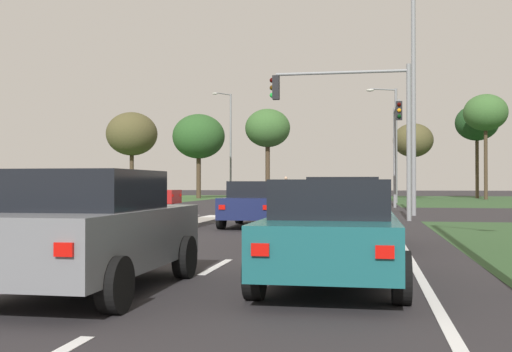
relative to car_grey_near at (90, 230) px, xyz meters
name	(u,v)px	position (x,y,z in m)	size (l,w,h in m)	color
ground_plane	(247,212)	(-2.43, 23.44, -0.82)	(200.00, 200.00, 0.00)	#282628
grass_verge_far_left	(37,198)	(-27.93, 47.94, -0.81)	(35.00, 35.00, 0.01)	#385B2D
median_island_near	(74,249)	(-2.43, 4.44, -0.75)	(1.20, 22.00, 0.14)	gray
median_island_far	(300,199)	(-2.43, 48.44, -0.75)	(1.20, 36.00, 0.14)	gray
lane_dash_second	(216,267)	(1.07, 2.68, -0.81)	(0.14, 2.00, 0.01)	silver
lane_dash_third	(270,237)	(1.07, 8.68, -0.81)	(0.14, 2.00, 0.01)	silver
lane_dash_fourth	(296,223)	(1.07, 14.68, -0.81)	(0.14, 2.00, 0.01)	silver
edge_line_right	(407,253)	(4.42, 5.44, -0.81)	(0.14, 24.00, 0.01)	silver
stop_bar_near	(309,220)	(1.37, 16.44, -0.81)	(6.40, 0.50, 0.01)	silver
crosswalk_bar_near	(84,216)	(-8.83, 18.24, -0.81)	(0.70, 2.80, 0.01)	silver
crosswalk_bar_second	(108,216)	(-7.68, 18.24, -0.81)	(0.70, 2.80, 0.01)	silver
crosswalk_bar_third	(133,216)	(-6.53, 18.24, -0.81)	(0.70, 2.80, 0.01)	silver
crosswalk_bar_fourth	(158,216)	(-5.38, 18.24, -0.81)	(0.70, 2.80, 0.01)	silver
crosswalk_bar_fifth	(183,217)	(-4.23, 18.24, -0.81)	(0.70, 2.80, 0.01)	silver
crosswalk_bar_sixth	(209,217)	(-3.08, 18.24, -0.81)	(0.70, 2.80, 0.01)	silver
crosswalk_bar_seventh	(236,217)	(-1.93, 18.24, -0.81)	(0.70, 2.80, 0.01)	silver
car_grey_near	(90,230)	(0.00, 0.00, 0.00)	(2.02, 4.17, 1.61)	slate
car_black_second	(344,211)	(3.09, 6.71, -0.02)	(1.96, 4.34, 1.57)	black
car_navy_third	(257,203)	(-0.03, 12.74, -0.05)	(2.00, 4.39, 1.51)	#161E47
car_blue_fourth	(54,195)	(-12.87, 23.07, -0.01)	(4.53, 2.09, 1.58)	navy
car_white_fifth	(325,196)	(1.47, 23.65, 0.00)	(4.62, 2.01, 1.60)	silver
car_red_sixth	(139,194)	(-9.07, 25.72, 0.00)	(4.49, 2.07, 1.59)	#A31919
car_teal_eighth	(333,230)	(3.14, 1.21, -0.06)	(1.99, 4.53, 1.49)	#19565B
traffic_signal_near_right	(357,113)	(3.22, 16.84, 3.37)	(5.50, 0.32, 6.03)	gray
traffic_signal_far_right	(396,136)	(5.17, 27.99, 3.30)	(0.32, 5.72, 5.91)	gray
street_lamp_second	(415,81)	(5.70, 20.97, 5.22)	(1.28, 1.86, 10.99)	gray
street_lamp_third	(393,138)	(5.42, 38.99, 3.92)	(2.24, 1.15, 8.40)	gray
street_lamp_fourth	(229,140)	(-10.59, 55.55, 5.14)	(1.59, 2.13, 10.76)	gray
pedestrian_at_median	(286,186)	(-2.18, 36.54, 0.41)	(0.34, 0.34, 1.79)	#335184
treeline_near	(132,134)	(-20.84, 54.45, 5.80)	(5.35, 5.35, 8.92)	#423323
treeline_second	(199,137)	(-12.56, 50.77, 5.15)	(5.07, 5.07, 8.15)	#423323
treeline_third	(268,129)	(-6.00, 52.05, 5.94)	(4.37, 4.37, 8.68)	#423323
treeline_fourth	(413,141)	(7.78, 52.80, 4.63)	(3.75, 3.75, 7.10)	#423323
treeline_fifth	(486,113)	(13.96, 50.87, 6.91)	(3.86, 3.86, 9.43)	#423323
treeline_sixth	(477,123)	(13.98, 55.54, 6.47)	(4.12, 4.12, 9.09)	#423323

